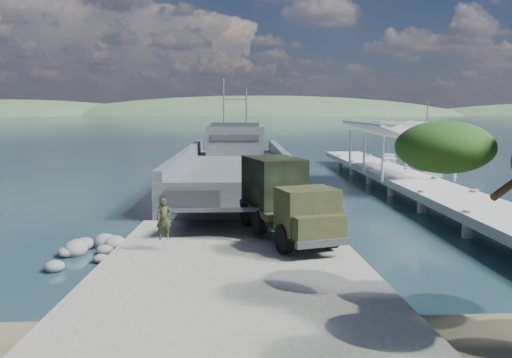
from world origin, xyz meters
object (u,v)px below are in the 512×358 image
at_px(landing_craft, 234,174).
at_px(sailboat_near, 425,169).
at_px(soldier, 164,228).
at_px(sailboat_far, 389,159).
at_px(pier, 401,169).
at_px(military_truck, 284,198).

height_order(landing_craft, sailboat_near, landing_craft).
xyz_separation_m(soldier, sailboat_near, (21.78, 28.16, -0.97)).
distance_m(landing_craft, sailboat_near, 20.10).
bearing_deg(sailboat_far, pier, -92.53).
bearing_deg(sailboat_near, pier, -114.09).
relative_size(soldier, sailboat_near, 0.24).
bearing_deg(sailboat_near, military_truck, -116.59).
height_order(soldier, sailboat_far, sailboat_far).
xyz_separation_m(sailboat_near, sailboat_far, (-0.34, 10.76, -0.08)).
relative_size(landing_craft, sailboat_far, 5.95).
bearing_deg(pier, military_truck, -124.01).
relative_size(landing_craft, soldier, 20.04).
height_order(pier, military_truck, pier).
relative_size(military_truck, sailboat_far, 1.34).
height_order(sailboat_near, sailboat_far, sailboat_near).
xyz_separation_m(pier, landing_craft, (-13.01, 3.55, -0.77)).
height_order(soldier, sailboat_near, sailboat_near).
xyz_separation_m(pier, soldier, (-15.85, -17.88, -0.24)).
distance_m(landing_craft, military_truck, 19.62).
height_order(pier, soldier, pier).
height_order(landing_craft, military_truck, landing_craft).
distance_m(soldier, sailboat_near, 35.61).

